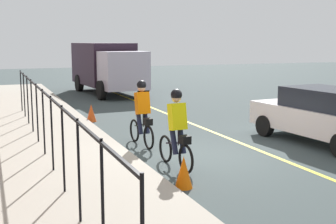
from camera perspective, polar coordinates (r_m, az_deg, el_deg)
The scene contains 10 objects.
ground_plane at distance 11.53m, azimuth 4.44°, elevation -5.46°, with size 80.00×80.00×0.00m, color #374242.
lane_line_centre at distance 12.30m, azimuth 11.15°, elevation -4.67°, with size 36.00×0.12×0.01m, color yellow.
sidewalk at distance 10.49m, azimuth -12.55°, elevation -6.69°, with size 40.00×3.20×0.15m, color #A1998A.
iron_fence at distance 11.16m, azimuth -15.64°, elevation 0.53°, with size 14.92×0.04×1.60m.
cyclist_lead at distance 12.29m, azimuth -3.31°, elevation -0.21°, with size 1.71×0.38×1.83m.
cyclist_follow at distance 10.09m, azimuth 1.14°, elevation -2.22°, with size 1.71×0.38×1.83m.
patrol_sedan at distance 13.36m, azimuth 19.34°, elevation -0.33°, with size 4.54×2.23×1.58m.
box_truck_background at distance 25.04m, azimuth -7.78°, elevation 5.88°, with size 6.84×2.87×2.78m.
traffic_cone_near at distance 16.37m, azimuth -9.75°, elevation -0.13°, with size 0.36×0.36×0.63m, color #EE5218.
traffic_cone_far at distance 8.89m, azimuth 2.01°, elevation -7.67°, with size 0.36×0.36×0.65m, color #F26205.
Camera 1 is at (-9.99, 4.99, 2.87)m, focal length 47.84 mm.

